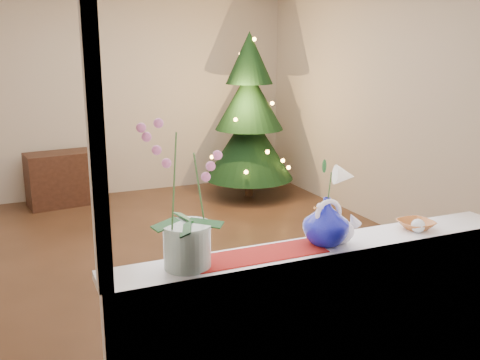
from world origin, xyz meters
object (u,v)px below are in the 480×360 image
(orchid_pot, at_px, (186,195))
(swan, at_px, (337,222))
(side_table, at_px, (65,178))
(blue_vase, at_px, (326,218))
(xmas_tree, at_px, (249,116))
(amber_dish, at_px, (416,225))
(paperweight, at_px, (418,226))

(orchid_pot, height_order, swan, orchid_pot)
(swan, bearing_deg, side_table, 89.15)
(blue_vase, distance_m, xmas_tree, 4.25)
(amber_dish, bearing_deg, swan, -177.55)
(orchid_pot, bearing_deg, amber_dish, 0.24)
(xmas_tree, height_order, side_table, xmas_tree)
(swan, bearing_deg, blue_vase, 149.78)
(swan, bearing_deg, xmas_tree, 59.72)
(swan, bearing_deg, orchid_pot, 167.13)
(amber_dish, bearing_deg, paperweight, -122.86)
(paperweight, distance_m, side_table, 4.84)
(xmas_tree, xyz_separation_m, side_table, (-2.23, 0.55, -0.71))
(paperweight, bearing_deg, swan, 176.38)
(blue_vase, xyz_separation_m, amber_dish, (0.57, 0.00, -0.12))
(swan, bearing_deg, amber_dish, -9.18)
(orchid_pot, distance_m, paperweight, 1.29)
(orchid_pot, xyz_separation_m, side_table, (-0.10, 4.56, -0.93))
(paperweight, bearing_deg, side_table, 106.39)
(orchid_pot, relative_size, blue_vase, 2.42)
(paperweight, bearing_deg, amber_dish, 57.14)
(swan, xyz_separation_m, blue_vase, (-0.05, 0.02, 0.03))
(amber_dish, bearing_deg, blue_vase, -179.60)
(amber_dish, height_order, xmas_tree, xmas_tree)
(amber_dish, relative_size, xmas_tree, 0.08)
(paperweight, xyz_separation_m, amber_dish, (0.03, 0.05, -0.02))
(swan, relative_size, amber_dish, 1.66)
(xmas_tree, bearing_deg, orchid_pot, -117.95)
(paperweight, relative_size, amber_dish, 0.47)
(xmas_tree, distance_m, side_table, 2.40)
(orchid_pot, distance_m, blue_vase, 0.74)
(orchid_pot, bearing_deg, paperweight, -2.16)
(side_table, bearing_deg, blue_vase, -87.53)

